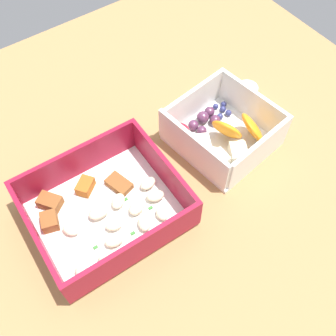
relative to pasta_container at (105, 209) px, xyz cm
name	(u,v)px	position (x,y,z in cm)	size (l,w,h in cm)	color
table_surface	(177,175)	(11.91, 0.28, -2.85)	(80.00, 80.00, 2.00)	#9E7547
pasta_container	(105,209)	(0.00, 0.00, 0.00)	(19.50, 16.85, 6.04)	white
fruit_bowl	(223,132)	(20.67, 0.77, 0.41)	(14.73, 15.09, 6.25)	white
paper_cup_liner	(247,92)	(30.00, 5.70, -0.81)	(3.37, 3.37, 2.08)	white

